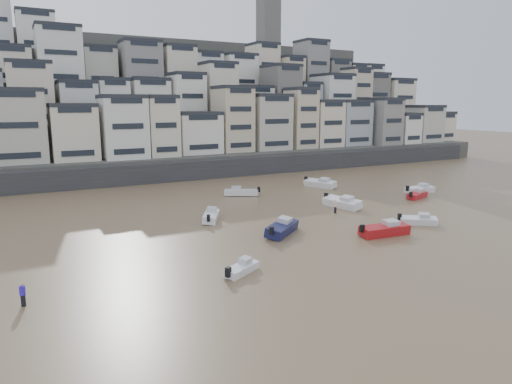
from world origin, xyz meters
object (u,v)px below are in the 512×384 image
boat_i (320,183)px  person_blue (23,294)px  boat_b (418,219)px  boat_c (282,227)px  boat_g (420,188)px  boat_f (211,215)px  person_pink (335,206)px  boat_a (385,228)px  boat_d (417,194)px  boat_h (241,191)px  boat_e (342,202)px  boat_j (242,267)px

boat_i → person_blue: size_ratio=3.54×
boat_b → boat_c: (-16.18, 4.15, 0.22)m
boat_g → boat_f: bearing=-178.0°
boat_c → person_blue: (-25.34, -6.80, 0.02)m
person_pink → boat_g: bearing=12.3°
boat_a → person_blue: person_blue is taller
boat_a → boat_d: 22.35m
boat_g → boat_h: size_ratio=0.99×
boat_i → boat_g: bearing=22.6°
boat_c → person_pink: bearing=-13.0°
boat_e → person_pink: person_pink is taller
boat_a → boat_f: (-13.97, 14.74, -0.11)m
boat_d → boat_i: bearing=98.6°
boat_h → boat_i: bearing=-150.9°
person_pink → boat_e: bearing=37.2°
boat_e → person_pink: size_ratio=3.56×
boat_a → boat_b: bearing=17.3°
boat_c → boat_a: bearing=-68.1°
boat_a → boat_c: (-9.47, 5.62, 0.00)m
boat_b → boat_g: 20.45m
boat_b → boat_f: (-20.69, 13.28, 0.11)m
boat_f → boat_b: bearing=-93.6°
boat_g → boat_h: boat_h is taller
boat_h → boat_d: bearing=176.8°
boat_c → boat_f: bearing=78.9°
boat_d → boat_b: bearing=-156.4°
boat_c → boat_i: 29.36m
boat_a → boat_d: size_ratio=1.27×
boat_d → boat_g: (3.42, 2.62, 0.10)m
boat_i → boat_a: bearing=-43.2°
boat_e → person_blue: person_blue is taller
boat_i → boat_b: bearing=-30.4°
boat_h → person_blue: size_ratio=3.26×
boat_f → person_blue: 26.22m
person_blue → boat_d: bearing=14.4°
boat_b → person_pink: size_ratio=2.64×
boat_j → boat_f: bearing=46.5°
boat_c → boat_g: boat_c is taller
boat_g → boat_j: 44.29m
boat_b → boat_g: bearing=77.1°
boat_j → boat_c: bearing=13.9°
boat_h → boat_i: boat_i is taller
boat_c → boat_b: bearing=-51.8°
boat_h → person_pink: size_ratio=3.26×
boat_f → boat_i: boat_i is taller
boat_f → boat_h: 15.63m
boat_c → boat_j: boat_c is taller
boat_a → boat_g: (21.95, 15.11, -0.08)m
boat_g → person_pink: person_pink is taller
boat_a → boat_b: size_ratio=1.35×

